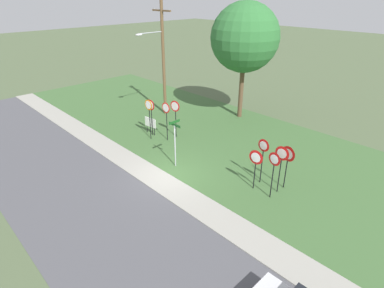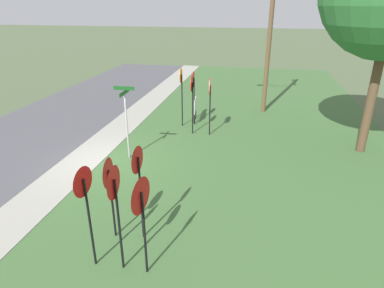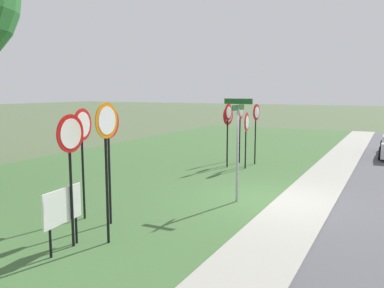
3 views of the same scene
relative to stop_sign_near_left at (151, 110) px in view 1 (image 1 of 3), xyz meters
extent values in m
plane|color=#4C5B3D|center=(5.18, -2.68, -2.00)|extent=(160.00, 160.00, 0.00)
cube|color=#4C4C51|center=(5.18, -7.48, -2.00)|extent=(44.00, 6.40, 0.01)
cube|color=#99968C|center=(5.18, -3.48, -1.97)|extent=(44.00, 1.60, 0.06)
cube|color=#3D6033|center=(5.18, 3.32, -1.98)|extent=(44.00, 12.00, 0.04)
cylinder|color=black|center=(0.00, 0.03, -0.78)|extent=(0.06, 0.06, 2.36)
cylinder|color=red|center=(0.00, -0.01, 0.34)|extent=(0.76, 0.07, 0.76)
cylinder|color=white|center=(0.00, -0.03, 0.34)|extent=(0.59, 0.05, 0.59)
cylinder|color=black|center=(1.44, 0.24, -0.73)|extent=(0.06, 0.06, 2.47)
cylinder|color=red|center=(1.44, 0.20, 0.45)|extent=(0.73, 0.07, 0.73)
cylinder|color=white|center=(1.44, 0.18, 0.45)|extent=(0.57, 0.04, 0.57)
cylinder|color=black|center=(1.44, 1.05, -0.77)|extent=(0.06, 0.06, 2.39)
cylinder|color=red|center=(1.44, 1.01, 0.37)|extent=(0.76, 0.17, 0.77)
cylinder|color=white|center=(1.44, 1.00, 0.37)|extent=(0.59, 0.12, 0.60)
cylinder|color=black|center=(0.47, -0.48, -0.66)|extent=(0.06, 0.06, 2.60)
cylinder|color=orange|center=(0.47, -0.53, 0.58)|extent=(0.72, 0.07, 0.72)
cylinder|color=white|center=(0.47, -0.54, 0.58)|extent=(0.56, 0.04, 0.56)
cylinder|color=black|center=(9.17, 0.44, -0.79)|extent=(0.06, 0.06, 2.34)
cone|color=red|center=(9.17, 0.40, 0.31)|extent=(0.70, 0.07, 0.70)
cone|color=white|center=(9.17, 0.38, 0.31)|extent=(0.47, 0.04, 0.47)
cylinder|color=black|center=(10.33, 0.34, -0.79)|extent=(0.06, 0.06, 2.35)
cone|color=red|center=(10.33, 0.30, 0.32)|extent=(0.76, 0.07, 0.76)
cone|color=silver|center=(10.33, 0.28, 0.32)|extent=(0.52, 0.04, 0.52)
cylinder|color=black|center=(10.35, -0.36, -0.81)|extent=(0.06, 0.06, 2.30)
cone|color=red|center=(10.35, -0.40, 0.27)|extent=(0.70, 0.10, 0.70)
cone|color=white|center=(10.35, -0.42, 0.27)|extent=(0.47, 0.06, 0.47)
cylinder|color=black|center=(9.27, -0.31, -0.98)|extent=(0.06, 0.06, 1.96)
cone|color=red|center=(9.27, -0.35, -0.08)|extent=(0.79, 0.11, 0.79)
cone|color=white|center=(9.27, -0.37, -0.08)|extent=(0.53, 0.07, 0.54)
cylinder|color=black|center=(10.35, 0.93, -0.90)|extent=(0.06, 0.06, 2.13)
cone|color=red|center=(10.35, 0.89, 0.08)|extent=(0.82, 0.15, 0.83)
cone|color=silver|center=(10.35, 0.87, 0.08)|extent=(0.56, 0.10, 0.56)
cylinder|color=#9EA0A8|center=(4.59, -1.74, -0.66)|extent=(0.07, 0.07, 2.60)
cylinder|color=#9EA0A8|center=(4.59, -1.74, 0.65)|extent=(0.09, 0.09, 0.03)
cube|color=#19511E|center=(4.59, -1.74, 0.71)|extent=(0.96, 0.04, 0.15)
cube|color=#19511E|center=(4.59, -1.74, 0.88)|extent=(0.04, 0.82, 0.15)
cylinder|color=brown|center=(-2.81, 3.55, 2.68)|extent=(0.24, 0.24, 9.29)
cube|color=brown|center=(-2.81, 3.55, 6.22)|extent=(2.10, 0.12, 0.12)
cylinder|color=gray|center=(-3.66, 3.55, 6.32)|extent=(0.09, 0.09, 0.10)
cylinder|color=gray|center=(-1.96, 3.55, 6.32)|extent=(0.09, 0.09, 0.10)
cylinder|color=#9EA0A8|center=(-2.81, 2.46, 4.73)|extent=(0.08, 2.18, 0.08)
ellipsoid|color=#B7B7BC|center=(-2.81, 1.37, 4.67)|extent=(0.40, 0.56, 0.18)
cylinder|color=black|center=(-0.61, 0.00, -1.69)|extent=(0.05, 0.05, 0.55)
cylinder|color=black|center=(0.15, 0.09, -1.69)|extent=(0.05, 0.05, 0.55)
cube|color=white|center=(-0.23, 0.05, -1.06)|extent=(1.10, 0.15, 0.70)
cylinder|color=brown|center=(2.04, 7.60, 0.56)|extent=(0.36, 0.36, 5.04)
sphere|color=#2D6B33|center=(2.04, 7.60, 4.38)|extent=(5.22, 5.22, 5.22)
camera|label=1|loc=(17.12, -12.38, 7.55)|focal=29.30mm
camera|label=2|loc=(15.91, 3.11, 3.77)|focal=30.82mm
camera|label=3|loc=(-5.69, -5.64, 1.17)|focal=36.89mm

